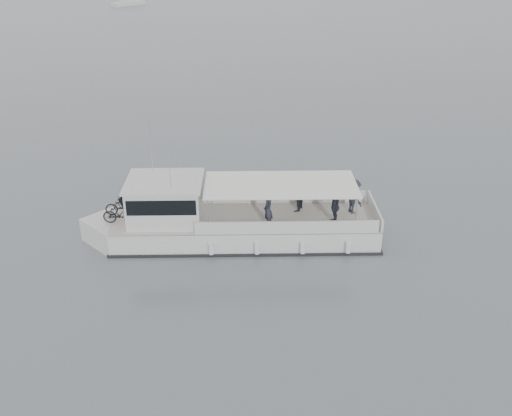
{
  "coord_description": "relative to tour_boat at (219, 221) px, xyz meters",
  "views": [
    {
      "loc": [
        1.73,
        -26.33,
        13.32
      ],
      "look_at": [
        3.74,
        -2.8,
        1.6
      ],
      "focal_mm": 40.0,
      "sensor_mm": 36.0,
      "label": 1
    }
  ],
  "objects": [
    {
      "name": "tour_boat",
      "position": [
        0.0,
        0.0,
        0.0
      ],
      "size": [
        14.0,
        4.29,
        5.83
      ],
      "rotation": [
        0.0,
        0.0,
        -0.07
      ],
      "color": "silver",
      "rests_on": "ground"
    },
    {
      "name": "ground",
      "position": [
        -2.03,
        2.72,
        -0.96
      ],
      "size": [
        1400.0,
        1400.0,
        0.0
      ],
      "primitive_type": "plane",
      "color": "slate",
      "rests_on": "ground"
    }
  ]
}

